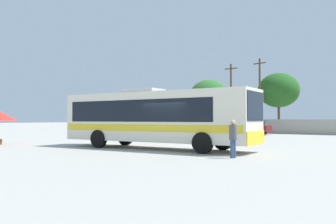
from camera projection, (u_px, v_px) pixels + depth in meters
name	position (u px, v px, depth m)	size (l,w,h in m)	color
ground_plane	(252.00, 141.00, 26.65)	(300.00, 300.00, 0.00)	#A3A099
perimeter_wall	(311.00, 127.00, 38.57)	(80.00, 0.30, 1.65)	#9E998C
coach_bus_cream_yellow	(154.00, 117.00, 20.04)	(11.73, 3.64, 3.39)	silver
attendant_by_bus_door	(233.00, 136.00, 15.16)	(0.39, 0.39, 1.63)	#33476B
parked_car_leftmost_maroon	(203.00, 127.00, 42.41)	(4.55, 2.07, 1.45)	maroon
parked_car_second_maroon	(249.00, 127.00, 38.78)	(4.66, 2.16, 1.52)	maroon
utility_pole_near	(260.00, 94.00, 44.64)	(1.79, 0.46, 9.32)	#4C3823
utility_pole_far	(231.00, 96.00, 46.37)	(1.80, 0.24, 8.90)	#4C3823
roadside_tree_left	(209.00, 96.00, 50.36)	(5.41, 5.41, 7.28)	brown
roadside_tree_midleft	(279.00, 90.00, 46.24)	(5.30, 5.30, 7.70)	brown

